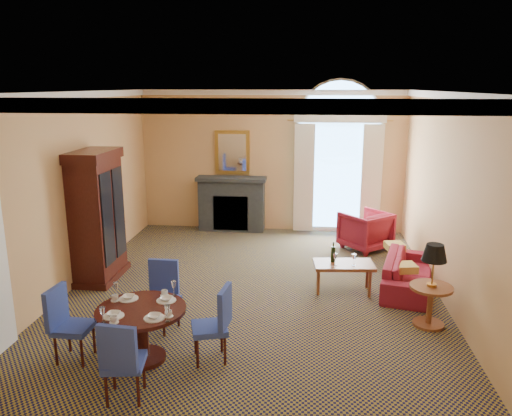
# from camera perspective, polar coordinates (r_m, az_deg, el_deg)

# --- Properties ---
(ground) EXTENTS (7.50, 7.50, 0.00)m
(ground) POSITION_cam_1_polar(r_m,az_deg,el_deg) (8.28, -0.38, -9.61)
(ground) COLOR #12133A
(ground) RESTS_ON ground
(room_envelope) EXTENTS (6.04, 7.52, 3.45)m
(room_envelope) POSITION_cam_1_polar(r_m,az_deg,el_deg) (8.29, -0.05, 8.42)
(room_envelope) COLOR tan
(room_envelope) RESTS_ON ground
(armoire) EXTENTS (0.64, 1.14, 2.25)m
(armoire) POSITION_cam_1_polar(r_m,az_deg,el_deg) (8.95, -17.70, -1.12)
(armoire) COLOR black
(armoire) RESTS_ON ground
(dining_table) EXTENTS (1.09, 1.09, 0.88)m
(dining_table) POSITION_cam_1_polar(r_m,az_deg,el_deg) (6.35, -12.94, -12.49)
(dining_table) COLOR black
(dining_table) RESTS_ON ground
(dining_chair_north) EXTENTS (0.55, 0.55, 0.95)m
(dining_chair_north) POSITION_cam_1_polar(r_m,az_deg,el_deg) (7.13, -10.65, -9.16)
(dining_chair_north) COLOR #263A97
(dining_chair_north) RESTS_ON ground
(dining_chair_south) EXTENTS (0.48, 0.48, 0.95)m
(dining_chair_south) POSITION_cam_1_polar(r_m,az_deg,el_deg) (5.60, -15.16, -16.14)
(dining_chair_south) COLOR #263A97
(dining_chair_south) RESTS_ON ground
(dining_chair_east) EXTENTS (0.52, 0.52, 0.95)m
(dining_chair_east) POSITION_cam_1_polar(r_m,az_deg,el_deg) (6.20, -4.49, -12.57)
(dining_chair_east) COLOR #263A97
(dining_chair_east) RESTS_ON ground
(dining_chair_west) EXTENTS (0.46, 0.44, 0.95)m
(dining_chair_west) POSITION_cam_1_polar(r_m,az_deg,el_deg) (6.61, -20.96, -11.75)
(dining_chair_west) COLOR #263A97
(dining_chair_west) RESTS_ON ground
(sofa) EXTENTS (1.14, 1.96, 0.54)m
(sofa) POSITION_cam_1_polar(r_m,az_deg,el_deg) (8.73, 17.00, -7.07)
(sofa) COLOR maroon
(sofa) RESTS_ON ground
(armchair) EXTENTS (1.21, 1.21, 0.79)m
(armchair) POSITION_cam_1_polar(r_m,az_deg,el_deg) (10.49, 12.39, -2.51)
(armchair) COLOR maroon
(armchair) RESTS_ON ground
(coffee_table) EXTENTS (1.01, 0.63, 0.83)m
(coffee_table) POSITION_cam_1_polar(r_m,az_deg,el_deg) (8.28, 9.94, -6.48)
(coffee_table) COLOR brown
(coffee_table) RESTS_ON ground
(side_table) EXTENTS (0.59, 0.59, 1.17)m
(side_table) POSITION_cam_1_polar(r_m,az_deg,el_deg) (7.35, 19.52, -7.29)
(side_table) COLOR brown
(side_table) RESTS_ON ground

